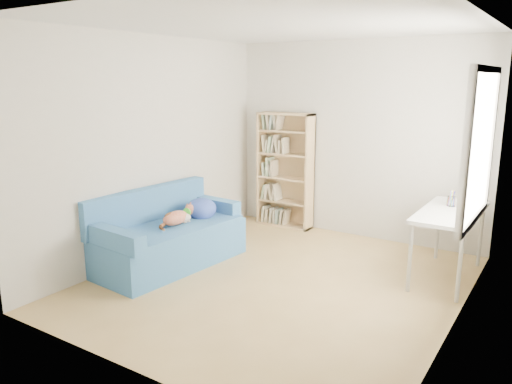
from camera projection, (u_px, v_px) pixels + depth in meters
ground at (279, 282)px, 5.27m from camera, size 4.00×4.00×0.00m
room_shell at (291, 127)px, 4.88m from camera, size 3.54×4.04×2.62m
sofa at (168, 236)px, 5.74m from camera, size 0.99×1.83×0.87m
bookshelf at (285, 175)px, 7.15m from camera, size 0.82×0.25×1.64m
desk at (450, 217)px, 5.24m from camera, size 0.57×1.24×0.75m
pen_cup at (451, 200)px, 5.40m from camera, size 0.09×0.09×0.17m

